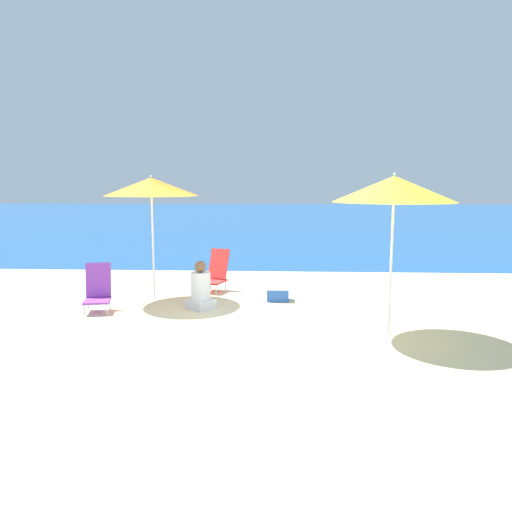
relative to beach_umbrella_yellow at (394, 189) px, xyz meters
The scene contains 8 objects.
ground_plane 3.14m from the beach_umbrella_yellow, behind, with size 60.00×60.00×0.00m, color beige.
sea_water 25.37m from the beach_umbrella_yellow, 95.20° to the left, with size 60.00×40.00×0.01m.
beach_umbrella_yellow is the anchor object (origin of this frame).
beach_umbrella_orange 4.46m from the beach_umbrella_yellow, 152.91° to the left, with size 1.74×1.74×2.33m.
beach_chair_purple 5.17m from the beach_umbrella_yellow, 166.20° to the left, with size 0.53×0.63×0.82m.
beach_chair_red 4.42m from the beach_umbrella_yellow, 135.28° to the left, with size 0.59×0.73×0.85m.
person_seated_near 3.74m from the beach_umbrella_yellow, 154.83° to the left, with size 0.58×0.58×0.85m.
cooler_box 3.29m from the beach_umbrella_yellow, 128.11° to the left, with size 0.42×0.36×0.28m.
Camera 1 is at (0.73, -7.48, 2.20)m, focal length 35.00 mm.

